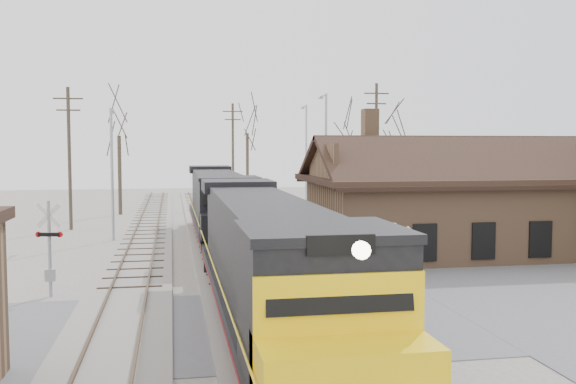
% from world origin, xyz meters
% --- Properties ---
extents(ground, '(140.00, 140.00, 0.00)m').
position_xyz_m(ground, '(0.00, 0.00, 0.00)').
color(ground, '#AAA499').
rests_on(ground, ground).
extents(road, '(60.00, 9.00, 0.03)m').
position_xyz_m(road, '(0.00, 0.00, 0.01)').
color(road, '#5B5B60').
rests_on(road, ground).
extents(track_main, '(3.40, 90.00, 0.24)m').
position_xyz_m(track_main, '(0.00, 15.00, 0.07)').
color(track_main, '#AAA499').
rests_on(track_main, ground).
extents(track_siding, '(3.40, 90.00, 0.24)m').
position_xyz_m(track_siding, '(-4.50, 15.00, 0.07)').
color(track_siding, '#AAA499').
rests_on(track_siding, ground).
extents(depot, '(15.20, 9.31, 7.90)m').
position_xyz_m(depot, '(11.99, 12.00, 2.41)').
color(depot, '#916A4B').
rests_on(depot, ground).
extents(locomotive_lead, '(2.96, 19.83, 4.40)m').
position_xyz_m(locomotive_lead, '(0.00, -2.20, 2.31)').
color(locomotive_lead, black).
rests_on(locomotive_lead, ground).
extents(locomotive_trailing, '(2.96, 19.83, 4.17)m').
position_xyz_m(locomotive_trailing, '(0.00, 17.91, 2.31)').
color(locomotive_trailing, black).
rests_on(locomotive_trailing, ground).
extents(crossbuck_near, '(1.09, 0.29, 3.84)m').
position_xyz_m(crossbuck_near, '(2.99, -4.48, 1.82)').
color(crossbuck_near, '#A5A8AD').
rests_on(crossbuck_near, ground).
extents(crossbuck_far, '(1.06, 0.33, 3.76)m').
position_xyz_m(crossbuck_far, '(-7.47, 5.44, 1.78)').
color(crossbuck_far, '#A5A8AD').
rests_on(crossbuck_far, ground).
extents(streetlight_a, '(0.25, 2.04, 8.20)m').
position_xyz_m(streetlight_a, '(-6.39, 20.55, 4.63)').
color(streetlight_a, '#A5A8AD').
rests_on(streetlight_a, ground).
extents(streetlight_b, '(0.25, 2.04, 9.59)m').
position_xyz_m(streetlight_b, '(8.10, 24.23, 5.34)').
color(streetlight_b, '#A5A8AD').
rests_on(streetlight_b, ground).
extents(streetlight_c, '(0.25, 2.04, 9.60)m').
position_xyz_m(streetlight_c, '(9.34, 36.88, 5.34)').
color(streetlight_c, '#A5A8AD').
rests_on(streetlight_c, ground).
extents(utility_pole_a, '(2.00, 0.24, 9.96)m').
position_xyz_m(utility_pole_a, '(-9.76, 26.23, 5.20)').
color(utility_pole_a, '#382D23').
rests_on(utility_pole_a, ground).
extents(utility_pole_b, '(2.00, 0.24, 10.10)m').
position_xyz_m(utility_pole_b, '(3.29, 43.48, 5.28)').
color(utility_pole_b, '#382D23').
rests_on(utility_pole_b, ground).
extents(utility_pole_c, '(2.00, 0.24, 10.82)m').
position_xyz_m(utility_pole_c, '(13.26, 28.48, 5.64)').
color(utility_pole_c, '#382D23').
rests_on(utility_pole_c, ground).
extents(tree_b, '(4.50, 4.50, 11.02)m').
position_xyz_m(tree_b, '(-7.14, 36.03, 7.85)').
color(tree_b, '#382D23').
rests_on(tree_b, ground).
extents(tree_c, '(4.82, 4.82, 11.80)m').
position_xyz_m(tree_c, '(5.10, 46.59, 8.41)').
color(tree_c, '#382D23').
rests_on(tree_c, ground).
extents(tree_d, '(4.36, 4.36, 10.68)m').
position_xyz_m(tree_d, '(14.44, 43.04, 7.60)').
color(tree_d, '#382D23').
rests_on(tree_d, ground).
extents(tree_e, '(4.57, 4.57, 11.19)m').
position_xyz_m(tree_e, '(17.96, 37.03, 7.97)').
color(tree_e, '#382D23').
rests_on(tree_e, ground).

